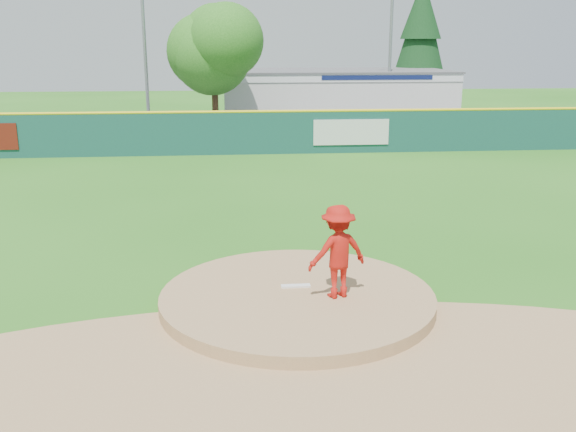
{
  "coord_description": "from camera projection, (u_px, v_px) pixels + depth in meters",
  "views": [
    {
      "loc": [
        -1.3,
        -11.94,
        5.1
      ],
      "look_at": [
        0.0,
        2.0,
        1.3
      ],
      "focal_mm": 40.0,
      "sensor_mm": 36.0,
      "label": 1
    }
  ],
  "objects": [
    {
      "name": "ground",
      "position": [
        297.0,
        304.0,
        12.93
      ],
      "size": [
        120.0,
        120.0,
        0.0
      ],
      "primitive_type": "plane",
      "color": "#286B19",
      "rests_on": "ground"
    },
    {
      "name": "pitchers_mound",
      "position": [
        297.0,
        304.0,
        12.93
      ],
      "size": [
        5.5,
        5.5,
        0.5
      ],
      "primitive_type": "cylinder",
      "color": "#9E774C",
      "rests_on": "ground"
    },
    {
      "name": "pitching_rubber",
      "position": [
        296.0,
        286.0,
        13.15
      ],
      "size": [
        0.6,
        0.15,
        0.04
      ],
      "primitive_type": "cube",
      "color": "white",
      "rests_on": "pitchers_mound"
    },
    {
      "name": "infield_dirt_arc",
      "position": [
        318.0,
        379.0,
        10.04
      ],
      "size": [
        15.4,
        15.4,
        0.01
      ],
      "primitive_type": "cylinder",
      "color": "#9E774C",
      "rests_on": "ground"
    },
    {
      "name": "parking_lot",
      "position": [
        250.0,
        129.0,
        38.87
      ],
      "size": [
        44.0,
        16.0,
        0.02
      ],
      "primitive_type": "cube",
      "color": "#38383A",
      "rests_on": "ground"
    },
    {
      "name": "pitcher",
      "position": [
        338.0,
        251.0,
        12.44
      ],
      "size": [
        1.35,
        1.01,
        1.85
      ],
      "primitive_type": "imported",
      "rotation": [
        0.0,
        0.0,
        3.44
      ],
      "color": "#B3160F",
      "rests_on": "pitchers_mound"
    },
    {
      "name": "van",
      "position": [
        216.0,
        129.0,
        33.76
      ],
      "size": [
        5.25,
        3.42,
        1.34
      ],
      "primitive_type": "imported",
      "rotation": [
        0.0,
        0.0,
        1.31
      ],
      "color": "white",
      "rests_on": "parking_lot"
    },
    {
      "name": "pool_building_grp",
      "position": [
        335.0,
        94.0,
        43.78
      ],
      "size": [
        15.2,
        8.2,
        3.31
      ],
      "color": "silver",
      "rests_on": "ground"
    },
    {
      "name": "fence_banners",
      "position": [
        168.0,
        134.0,
        29.52
      ],
      "size": [
        20.69,
        0.04,
        1.2
      ],
      "color": "#5F170D",
      "rests_on": "ground"
    },
    {
      "name": "outfield_fence",
      "position": [
        256.0,
        131.0,
        29.94
      ],
      "size": [
        40.0,
        0.14,
        2.07
      ],
      "color": "#14433D",
      "rests_on": "ground"
    },
    {
      "name": "deciduous_tree",
      "position": [
        214.0,
        53.0,
        35.58
      ],
      "size": [
        5.6,
        5.6,
        7.36
      ],
      "color": "#382314",
      "rests_on": "ground"
    },
    {
      "name": "conifer_tree",
      "position": [
        421.0,
        36.0,
        47.24
      ],
      "size": [
        4.4,
        4.4,
        9.5
      ],
      "color": "#382314",
      "rests_on": "ground"
    },
    {
      "name": "light_pole_left",
      "position": [
        144.0,
        25.0,
        36.75
      ],
      "size": [
        1.75,
        0.25,
        11.0
      ],
      "color": "gray",
      "rests_on": "ground"
    },
    {
      "name": "light_pole_right",
      "position": [
        391.0,
        35.0,
        40.15
      ],
      "size": [
        1.75,
        0.25,
        10.0
      ],
      "color": "gray",
      "rests_on": "ground"
    }
  ]
}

